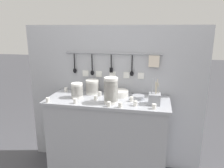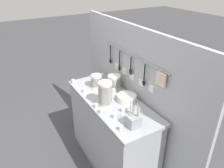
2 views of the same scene
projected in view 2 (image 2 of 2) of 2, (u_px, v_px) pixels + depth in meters
The scene contains 19 objects.
ground_plane at pixel (112, 161), 2.80m from camera, with size 20.00×20.00×0.00m, color #424247.
counter at pixel (111, 133), 2.59m from camera, with size 1.31×0.51×0.92m.
back_wall at pixel (133, 98), 2.54m from camera, with size 2.11×0.08×1.69m.
bowl_stack_back_corner at pixel (105, 94), 2.22m from camera, with size 0.14×0.14×0.26m.
bowl_stack_short_front at pixel (96, 81), 2.59m from camera, with size 0.13×0.13×0.16m.
bowl_stack_tall_left at pixel (114, 82), 2.57m from camera, with size 0.15×0.15×0.16m.
plate_stack at pixel (127, 98), 2.34m from camera, with size 0.21×0.21×0.07m.
steel_mixing_bowl at pixel (134, 111), 2.15m from camera, with size 0.13×0.13×0.04m.
cutlery_caddy at pixel (133, 121), 1.95m from camera, with size 0.12×0.12×0.27m.
cup_front_right at pixel (102, 75), 2.86m from camera, with size 0.04×0.04×0.05m.
cup_mid_row at pixel (101, 111), 2.13m from camera, with size 0.04×0.04×0.05m.
cup_back_left at pixel (114, 91), 2.49m from camera, with size 0.04×0.04×0.05m.
cup_by_caddy at pixel (115, 116), 2.06m from camera, with size 0.04×0.04×0.05m.
cup_back_right at pixel (102, 94), 2.43m from camera, with size 0.04×0.04×0.05m.
cup_front_left at pixel (96, 106), 2.22m from camera, with size 0.04×0.04×0.05m.
cup_edge_near at pixel (73, 81), 2.71m from camera, with size 0.04×0.04×0.05m.
cup_centre at pixel (123, 110), 2.16m from camera, with size 0.04×0.04×0.05m.
cup_edge_far at pixel (84, 91), 2.50m from camera, with size 0.04×0.04×0.05m.
cup_beside_plates at pixel (121, 128), 1.90m from camera, with size 0.04×0.04×0.05m.
Camera 2 is at (1.75, -1.02, 2.17)m, focal length 35.00 mm.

